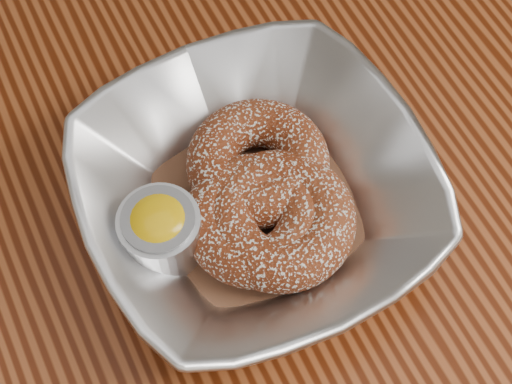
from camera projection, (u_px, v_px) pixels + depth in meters
name	position (u px, v px, depth m)	size (l,w,h in m)	color
table	(366.00, 284.00, 0.62)	(1.20, 0.80, 0.75)	#682C12
serving_bowl	(256.00, 194.00, 0.51)	(0.23, 0.23, 0.06)	silver
parchment	(256.00, 207.00, 0.53)	(0.14, 0.14, 0.00)	brown
donut_back	(258.00, 162.00, 0.52)	(0.10, 0.10, 0.03)	maroon
donut_front	(279.00, 220.00, 0.50)	(0.10, 0.10, 0.03)	maroon
donut_extra	(256.00, 220.00, 0.50)	(0.09, 0.09, 0.03)	maroon
ramekin	(161.00, 231.00, 0.49)	(0.05, 0.05, 0.05)	silver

